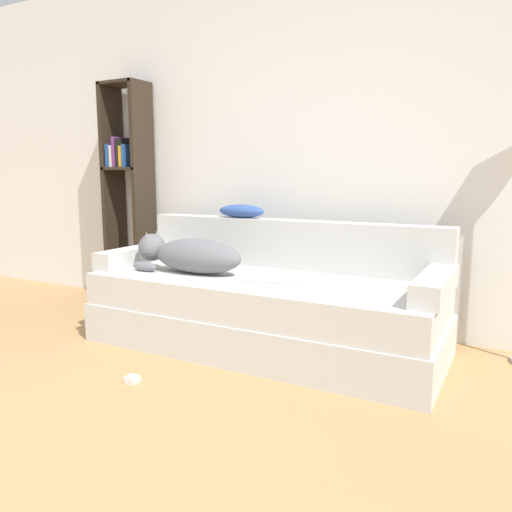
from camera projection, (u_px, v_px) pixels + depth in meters
wall_back at (283, 139)px, 3.67m from camera, size 7.48×0.06×2.70m
couch at (263, 313)px, 3.16m from camera, size 2.20×0.90×0.45m
couch_backrest at (289, 244)px, 3.42m from camera, size 2.16×0.15×0.33m
couch_arm_left at (137, 255)px, 3.59m from camera, size 0.15×0.71×0.12m
couch_arm_right at (435, 285)px, 2.62m from camera, size 0.15×0.71×0.12m
dog at (189, 255)px, 3.27m from camera, size 0.79×0.28×0.26m
laptop at (275, 280)px, 3.01m from camera, size 0.40×0.29×0.02m
throw_pillow at (241, 211)px, 3.57m from camera, size 0.36×0.14×0.09m
bookshelf at (127, 183)px, 4.20m from camera, size 0.37×0.26×1.84m
power_adapter at (132, 379)px, 2.64m from camera, size 0.06×0.06×0.03m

